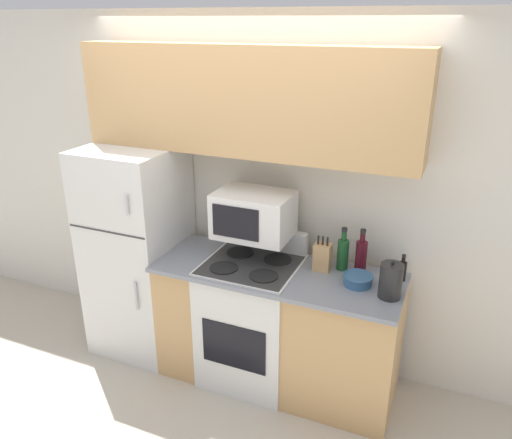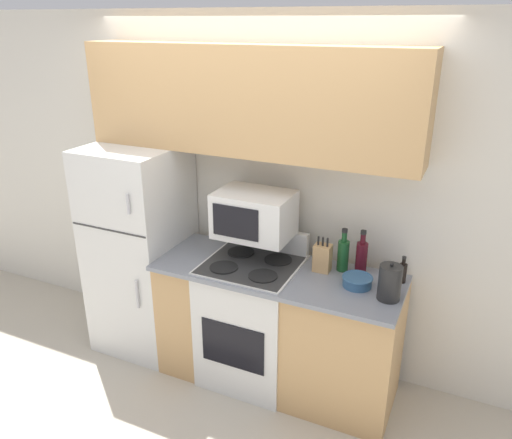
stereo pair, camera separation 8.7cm
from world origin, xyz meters
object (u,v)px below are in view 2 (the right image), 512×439
at_px(knife_block, 322,258).
at_px(bowl, 357,281).
at_px(stove, 252,319).
at_px(microwave, 254,214).
at_px(bottle_wine_red, 362,256).
at_px(kettle, 390,283).
at_px(refrigerator, 141,250).
at_px(bottle_wine_green, 343,254).
at_px(bottle_soy_sauce, 403,272).

height_order(knife_block, bowl, knife_block).
relative_size(stove, microwave, 2.10).
distance_m(microwave, knife_block, 0.54).
xyz_separation_m(bottle_wine_red, kettle, (0.24, -0.27, -0.01)).
distance_m(refrigerator, bottle_wine_green, 1.58).
distance_m(knife_block, bottle_wine_red, 0.26).
xyz_separation_m(knife_block, bowl, (0.27, -0.11, -0.06)).
distance_m(refrigerator, knife_block, 1.45).
xyz_separation_m(refrigerator, microwave, (0.94, 0.06, 0.43)).
relative_size(stove, bowl, 5.57).
bearing_deg(bowl, bottle_wine_red, 97.78).
xyz_separation_m(bowl, bottle_soy_sauce, (0.25, 0.17, 0.03)).
bearing_deg(refrigerator, bottle_soy_sauce, 4.20).
xyz_separation_m(microwave, knife_block, (0.49, 0.02, -0.24)).
distance_m(bowl, bottle_wine_green, 0.24).
relative_size(knife_block, bowl, 1.27).
height_order(stove, microwave, microwave).
height_order(refrigerator, bottle_wine_red, refrigerator).
xyz_separation_m(stove, bowl, (0.73, 0.02, 0.47)).
distance_m(stove, bowl, 0.87).
distance_m(bowl, kettle, 0.23).
height_order(refrigerator, bowl, refrigerator).
bearing_deg(knife_block, bowl, -22.11).
height_order(microwave, bottle_wine_red, microwave).
distance_m(bottle_wine_green, kettle, 0.43).
distance_m(knife_block, kettle, 0.51).
xyz_separation_m(refrigerator, knife_block, (1.44, 0.08, 0.19)).
bearing_deg(microwave, bottle_wine_green, 7.81).
bearing_deg(kettle, stove, 176.42).
xyz_separation_m(knife_block, bottle_wine_green, (0.12, 0.06, 0.02)).
distance_m(knife_block, bottle_soy_sauce, 0.52).
bearing_deg(bottle_wine_red, refrigerator, -174.35).
height_order(bottle_wine_green, bottle_wine_red, same).
xyz_separation_m(refrigerator, stove, (0.97, -0.05, -0.34)).
height_order(microwave, bottle_wine_green, microwave).
xyz_separation_m(bottle_wine_green, bottle_soy_sauce, (0.39, -0.00, -0.05)).
distance_m(refrigerator, bottle_soy_sauce, 1.96).
bearing_deg(bottle_soy_sauce, bottle_wine_green, 180.00).
relative_size(refrigerator, stove, 1.51).
relative_size(refrigerator, bowl, 8.40).
height_order(microwave, kettle, microwave).
bearing_deg(microwave, stove, -74.66).
xyz_separation_m(microwave, bottle_wine_red, (0.73, 0.11, -0.21)).
distance_m(refrigerator, bottle_wine_red, 1.70).
relative_size(bottle_wine_green, bottle_wine_red, 1.00).
distance_m(microwave, bottle_soy_sauce, 1.04).
height_order(bowl, bottle_wine_red, bottle_wine_red).
xyz_separation_m(bowl, bottle_wine_red, (-0.03, 0.19, 0.08)).
distance_m(refrigerator, stove, 1.03).
height_order(knife_block, bottle_soy_sauce, knife_block).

